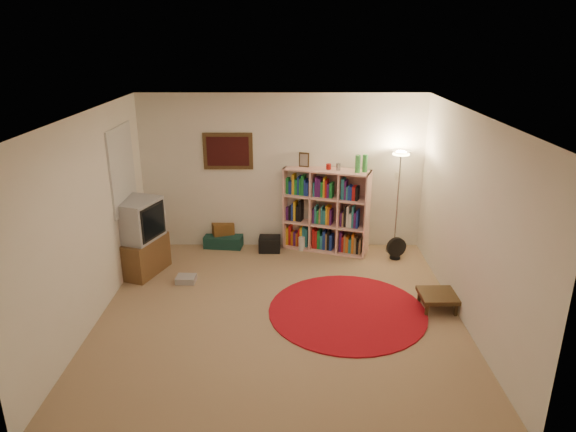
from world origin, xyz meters
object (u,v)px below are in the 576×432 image
floor_fan (396,248)px  tv_stand (139,238)px  bookshelf (325,211)px  floor_lamp (400,169)px  side_table (438,296)px  suitcase (224,240)px

floor_fan → tv_stand: 3.90m
bookshelf → floor_fan: (1.10, -0.39, -0.48)m
floor_lamp → floor_fan: bearing=-96.1°
floor_fan → side_table: 1.56m
floor_lamp → tv_stand: bearing=-168.7°
bookshelf → floor_lamp: 1.35m
floor_lamp → side_table: floor_lamp is taller
bookshelf → floor_fan: 1.26m
bookshelf → floor_fan: bearing=-0.5°
floor_lamp → side_table: bearing=-83.7°
tv_stand → bookshelf: bearing=36.9°
bookshelf → floor_lamp: floor_lamp is taller
floor_fan → suitcase: (-2.75, 0.53, -0.08)m
floor_lamp → floor_fan: 1.24m
side_table → floor_lamp: bearing=96.3°
suitcase → side_table: 3.63m
bookshelf → floor_lamp: (1.13, -0.09, 0.73)m
bookshelf → side_table: bookshelf is taller
bookshelf → side_table: (1.33, -1.93, -0.48)m
side_table → bookshelf: bearing=124.6°
suitcase → side_table: (2.99, -2.07, 0.08)m
tv_stand → suitcase: bearing=61.8°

